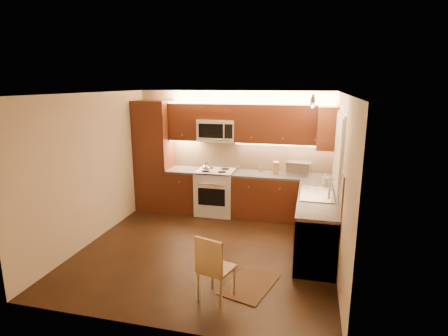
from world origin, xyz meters
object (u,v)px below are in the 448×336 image
(microwave, at_px, (217,130))
(dining_chair, at_px, (216,267))
(stove, at_px, (216,192))
(soap_bottle, at_px, (325,179))
(knife_block, at_px, (276,168))
(sink, at_px, (317,190))
(kettle, at_px, (206,167))
(toaster_oven, at_px, (299,168))

(microwave, height_order, dining_chair, microwave)
(stove, distance_m, microwave, 1.27)
(soap_bottle, bearing_deg, dining_chair, -133.48)
(knife_block, height_order, dining_chair, knife_block)
(sink, height_order, kettle, kettle)
(microwave, bearing_deg, dining_chair, -75.51)
(toaster_oven, bearing_deg, sink, -64.23)
(microwave, height_order, sink, microwave)
(toaster_oven, height_order, knife_block, toaster_oven)
(kettle, height_order, dining_chair, kettle)
(sink, height_order, knife_block, knife_block)
(microwave, height_order, soap_bottle, microwave)
(kettle, height_order, toaster_oven, toaster_oven)
(sink, height_order, soap_bottle, soap_bottle)
(knife_block, height_order, soap_bottle, knife_block)
(knife_block, bearing_deg, soap_bottle, -40.46)
(soap_bottle, bearing_deg, knife_block, 133.04)
(dining_chair, bearing_deg, kettle, 125.82)
(dining_chair, bearing_deg, knife_block, 99.45)
(sink, distance_m, knife_block, 1.43)
(sink, distance_m, dining_chair, 2.26)
(microwave, xyz_separation_m, knife_block, (1.21, -0.07, -0.70))
(stove, bearing_deg, soap_bottle, -13.49)
(toaster_oven, distance_m, knife_block, 0.45)
(kettle, bearing_deg, microwave, 71.66)
(stove, relative_size, soap_bottle, 4.42)
(stove, distance_m, soap_bottle, 2.26)
(sink, bearing_deg, dining_chair, -123.10)
(knife_block, xyz_separation_m, dining_chair, (-0.41, -3.03, -0.59))
(stove, xyz_separation_m, microwave, (0.00, 0.14, 1.26))
(toaster_oven, height_order, soap_bottle, toaster_oven)
(stove, relative_size, knife_block, 3.81)
(stove, xyz_separation_m, dining_chair, (0.80, -2.96, -0.03))
(toaster_oven, relative_size, soap_bottle, 2.11)
(stove, bearing_deg, toaster_oven, 3.03)
(toaster_oven, bearing_deg, soap_bottle, -41.56)
(sink, xyz_separation_m, toaster_oven, (-0.34, 1.21, 0.06))
(microwave, distance_m, dining_chair, 3.45)
(stove, distance_m, toaster_oven, 1.76)
(kettle, relative_size, dining_chair, 0.22)
(dining_chair, bearing_deg, soap_bottle, 78.63)
(stove, xyz_separation_m, knife_block, (1.21, 0.07, 0.56))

